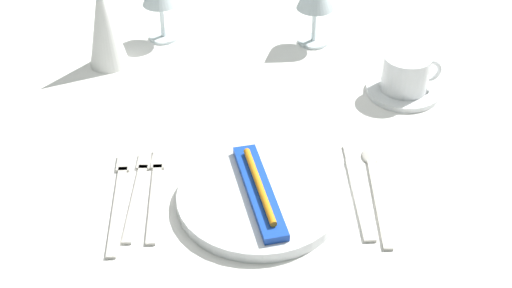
# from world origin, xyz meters

# --- Properties ---
(dining_table) EXTENTS (1.80, 1.11, 0.74)m
(dining_table) POSITION_xyz_m (0.00, 0.00, 0.66)
(dining_table) COLOR white
(dining_table) RESTS_ON ground
(dinner_plate) EXTENTS (0.25, 0.25, 0.02)m
(dinner_plate) POSITION_xyz_m (-0.01, -0.26, 0.75)
(dinner_plate) COLOR white
(dinner_plate) RESTS_ON dining_table
(toothbrush_package) EXTENTS (0.08, 0.21, 0.02)m
(toothbrush_package) POSITION_xyz_m (-0.01, -0.26, 0.77)
(toothbrush_package) COLOR blue
(toothbrush_package) RESTS_ON dinner_plate
(fork_outer) EXTENTS (0.02, 0.21, 0.00)m
(fork_outer) POSITION_xyz_m (-0.17, -0.23, 0.74)
(fork_outer) COLOR beige
(fork_outer) RESTS_ON dining_table
(fork_inner) EXTENTS (0.03, 0.20, 0.00)m
(fork_inner) POSITION_xyz_m (-0.20, -0.23, 0.74)
(fork_inner) COLOR beige
(fork_inner) RESTS_ON dining_table
(fork_salad) EXTENTS (0.02, 0.23, 0.00)m
(fork_salad) POSITION_xyz_m (-0.23, -0.25, 0.74)
(fork_salad) COLOR beige
(fork_salad) RESTS_ON dining_table
(dinner_knife) EXTENTS (0.02, 0.22, 0.00)m
(dinner_knife) POSITION_xyz_m (0.14, -0.25, 0.74)
(dinner_knife) COLOR beige
(dinner_knife) RESTS_ON dining_table
(spoon_soup) EXTENTS (0.03, 0.23, 0.01)m
(spoon_soup) POSITION_xyz_m (0.17, -0.23, 0.74)
(spoon_soup) COLOR beige
(spoon_soup) RESTS_ON dining_table
(saucer_left) EXTENTS (0.14, 0.14, 0.01)m
(saucer_left) POSITION_xyz_m (0.26, 0.03, 0.74)
(saucer_left) COLOR white
(saucer_left) RESTS_ON dining_table
(coffee_cup_left) EXTENTS (0.11, 0.09, 0.07)m
(coffee_cup_left) POSITION_xyz_m (0.27, 0.03, 0.78)
(coffee_cup_left) COLOR white
(coffee_cup_left) RESTS_ON saucer_left
(napkin_folded) EXTENTS (0.08, 0.08, 0.18)m
(napkin_folded) POSITION_xyz_m (-0.29, 0.16, 0.83)
(napkin_folded) COLOR white
(napkin_folded) RESTS_ON dining_table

